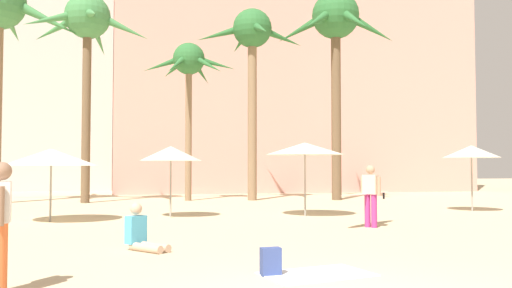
{
  "coord_description": "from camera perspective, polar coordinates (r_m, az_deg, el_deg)",
  "views": [
    {
      "loc": [
        -2.14,
        -5.77,
        1.64
      ],
      "look_at": [
        0.15,
        5.33,
        2.13
      ],
      "focal_mm": 37.47,
      "sensor_mm": 36.0,
      "label": 1
    }
  ],
  "objects": [
    {
      "name": "cafe_umbrella_3",
      "position": [
        17.18,
        -21.02,
        -1.32
      ],
      "size": [
        2.73,
        2.73,
        2.19
      ],
      "color": "gray",
      "rests_on": "ground"
    },
    {
      "name": "beach_towel",
      "position": [
        8.42,
        6.51,
        -13.63
      ],
      "size": [
        1.82,
        1.38,
        0.01
      ],
      "primitive_type": "cube",
      "rotation": [
        0.0,
        0.0,
        0.24
      ],
      "color": "white",
      "rests_on": "ground"
    },
    {
      "name": "palm_tree_left",
      "position": [
        26.28,
        -17.61,
        11.73
      ],
      "size": [
        5.57,
        5.75,
        9.6
      ],
      "color": "brown",
      "rests_on": "ground"
    },
    {
      "name": "person_far_right",
      "position": [
        10.9,
        -12.12,
        -9.36
      ],
      "size": [
        0.9,
        0.97,
        0.93
      ],
      "rotation": [
        0.0,
        0.0,
        5.42
      ],
      "color": "#D1A889",
      "rests_on": "ground"
    },
    {
      "name": "hotel_pink",
      "position": [
        38.89,
        3.35,
        9.56
      ],
      "size": [
        23.52,
        9.76,
        19.45
      ],
      "primitive_type": "cube",
      "color": "#DB9989",
      "rests_on": "ground"
    },
    {
      "name": "palm_tree_right",
      "position": [
        26.58,
        -7.17,
        7.96
      ],
      "size": [
        4.55,
        3.96,
        7.71
      ],
      "color": "#896B4C",
      "rests_on": "ground"
    },
    {
      "name": "palm_tree_far_right",
      "position": [
        27.65,
        8.49,
        12.19
      ],
      "size": [
        5.84,
        6.13,
        10.43
      ],
      "color": "brown",
      "rests_on": "ground"
    },
    {
      "name": "cafe_umbrella_1",
      "position": [
        17.61,
        -9.08,
        -1.01
      ],
      "size": [
        2.01,
        2.01,
        2.31
      ],
      "color": "gray",
      "rests_on": "ground"
    },
    {
      "name": "person_near_right",
      "position": [
        14.98,
        11.95,
        -5.18
      ],
      "size": [
        2.31,
        1.93,
        1.68
      ],
      "rotation": [
        0.0,
        0.0,
        3.8
      ],
      "color": "#B7337F",
      "rests_on": "ground"
    },
    {
      "name": "backpack",
      "position": [
        8.28,
        1.55,
        -12.47
      ],
      "size": [
        0.31,
        0.26,
        0.42
      ],
      "rotation": [
        0.0,
        0.0,
        1.65
      ],
      "color": "#354784",
      "rests_on": "ground"
    },
    {
      "name": "person_near_left",
      "position": [
        7.77,
        -25.55,
        -7.42
      ],
      "size": [
        0.29,
        0.61,
        1.71
      ],
      "rotation": [
        0.0,
        0.0,
        3.32
      ],
      "color": "orange",
      "rests_on": "ground"
    },
    {
      "name": "cafe_umbrella_4",
      "position": [
        17.94,
        5.25,
        -0.51
      ],
      "size": [
        2.61,
        2.61,
        2.45
      ],
      "color": "gray",
      "rests_on": "ground"
    },
    {
      "name": "palm_tree_center",
      "position": [
        26.92,
        -0.43,
        10.74
      ],
      "size": [
        5.57,
        5.54,
        9.48
      ],
      "color": "#896B4C",
      "rests_on": "ground"
    },
    {
      "name": "cafe_umbrella_0",
      "position": [
        21.27,
        22.0,
        -0.76
      ],
      "size": [
        2.06,
        2.06,
        2.43
      ],
      "color": "gray",
      "rests_on": "ground"
    },
    {
      "name": "hotel_tower_gray",
      "position": [
        45.82,
        -25.3,
        13.0
      ],
      "size": [
        16.7,
        10.63,
        27.32
      ],
      "primitive_type": "cube",
      "color": "#BCB7AD",
      "rests_on": "ground"
    }
  ]
}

